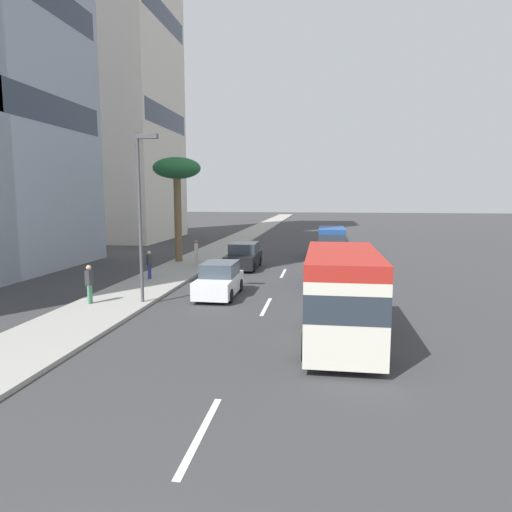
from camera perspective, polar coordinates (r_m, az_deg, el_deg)
ground_plane at (r=34.98m, az=4.34°, el=-0.42°), size 198.00×198.00×0.00m
sidewalk_right at (r=36.08m, az=-6.52°, el=-0.09°), size 162.00×3.43×0.15m
lane_stripe_near at (r=10.09m, az=-6.92°, el=-21.16°), size 3.20×0.16×0.01m
lane_stripe_mid at (r=20.17m, az=1.29°, el=-6.32°), size 3.20×0.16×0.01m
lane_stripe_far at (r=28.66m, az=3.43°, el=-2.17°), size 3.20×0.16×0.01m
car_lead at (r=30.58m, az=-1.53°, el=-0.04°), size 4.52×1.96×1.70m
minibus_second at (r=15.20m, az=10.67°, el=-4.61°), size 6.22×2.41×3.06m
car_third at (r=22.17m, az=-4.60°, el=-3.05°), size 4.05×1.79×1.64m
car_fourth at (r=24.99m, az=9.10°, el=-1.92°), size 4.66×1.92×1.63m
van_fifth at (r=36.13m, az=9.40°, el=1.92°), size 4.92×2.12×2.37m
pedestrian_near_lamp at (r=30.84m, az=-7.47°, el=0.56°), size 0.35×0.27×1.75m
pedestrian_mid_block at (r=26.53m, az=-13.20°, el=-0.93°), size 0.38×0.38×1.60m
pedestrian_by_tree at (r=21.20m, az=-20.11°, el=-3.11°), size 0.34×0.25×1.70m
palm_tree at (r=33.05m, az=-9.86°, el=10.23°), size 3.35×3.35×7.37m
street_lamp at (r=20.48m, az=-14.10°, el=6.74°), size 0.24×0.97×7.34m
office_tower_far at (r=56.10m, az=-16.83°, el=24.90°), size 13.57×10.35×43.71m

